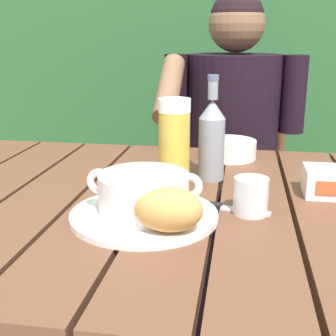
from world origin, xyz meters
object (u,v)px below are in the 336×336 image
water_glass_small (251,196)px  chair_near_diner (231,193)px  bread_roll (171,209)px  person_eating (231,143)px  butter_tub (333,182)px  serving_plate (144,215)px  beer_bottle (212,138)px  beer_glass (174,143)px  diner_bowl (229,149)px  soup_bowl (144,192)px  table_knife (220,207)px

water_glass_small → chair_near_diner: bearing=93.3°
bread_roll → water_glass_small: size_ratio=1.70×
person_eating → butter_tub: bearing=-69.4°
bread_roll → butter_tub: size_ratio=1.01×
person_eating → serving_plate: person_eating is taller
beer_bottle → butter_tub: (0.26, -0.08, -0.07)m
beer_glass → diner_bowl: bearing=66.4°
person_eating → chair_near_diner: bearing=89.2°
butter_tub → diner_bowl: (-0.23, 0.27, -0.00)m
water_glass_small → person_eating: bearing=94.4°
serving_plate → soup_bowl: soup_bowl is taller
person_eating → beer_glass: bearing=-100.4°
serving_plate → water_glass_small: 0.21m
chair_near_diner → person_eating: bearing=-90.8°
butter_tub → bread_roll: bearing=-139.9°
person_eating → diner_bowl: 0.35m
diner_bowl → chair_near_diner: bearing=90.0°
soup_bowl → person_eating: bearing=80.2°
serving_plate → soup_bowl: size_ratio=1.27×
water_glass_small → bread_roll: bearing=-136.6°
beer_bottle → table_knife: bearing=-80.6°
butter_tub → soup_bowl: bearing=-153.1°
bread_roll → beer_glass: bearing=97.4°
beer_glass → person_eating: bearing=79.6°
beer_glass → butter_tub: (0.34, -0.01, -0.07)m
person_eating → water_glass_small: size_ratio=17.31×
chair_near_diner → diner_bowl: (0.00, -0.54, 0.32)m
person_eating → table_knife: 0.74m
beer_glass → table_knife: size_ratio=1.20×
person_eating → beer_bottle: (-0.03, -0.54, 0.14)m
table_knife → butter_tub: bearing=27.0°
soup_bowl → serving_plate: bearing=-45.0°
bread_roll → beer_bottle: bearing=82.7°
water_glass_small → butter_tub: bearing=37.4°
soup_bowl → butter_tub: soup_bowl is taller
serving_plate → beer_glass: beer_glass is taller
person_eating → diner_bowl: (0.00, -0.34, 0.06)m
bread_roll → beer_glass: 0.28m
soup_bowl → water_glass_small: soup_bowl is taller
chair_near_diner → serving_plate: (-0.14, -1.00, 0.30)m
soup_bowl → table_knife: (0.14, 0.07, -0.05)m
soup_bowl → bread_roll: 0.09m
chair_near_diner → beer_bottle: 0.83m
beer_glass → beer_bottle: size_ratio=0.81×
chair_near_diner → soup_bowl: bearing=-98.0°
beer_bottle → diner_bowl: size_ratio=1.65×
serving_plate → bread_roll: size_ratio=2.28×
chair_near_diner → beer_glass: (-0.11, -0.80, 0.39)m
water_glass_small → butter_tub: 0.22m
person_eating → bread_roll: (-0.08, -0.88, 0.09)m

